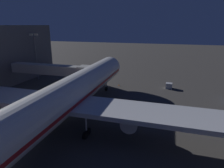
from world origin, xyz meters
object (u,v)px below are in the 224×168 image
Objects in this scene: traffic_cone_nose_port at (119,85)px; traffic_cone_nose_starboard at (105,84)px; jet_bridge at (56,70)px; apron_floodlight_mast at (36,53)px; baggage_container_near_belt at (169,86)px; airliner_at_gate at (58,102)px.

traffic_cone_nose_port is 4.40m from traffic_cone_nose_starboard.
jet_bridge reaches higher than traffic_cone_nose_starboard.
baggage_container_near_belt is (-42.08, -2.39, -8.05)m from apron_floodlight_mast.
baggage_container_near_belt is (-29.13, -11.44, -5.21)m from jet_bridge.
traffic_cone_nose_starboard is at bearing -136.56° from jet_bridge.
jet_bridge is 16.06m from apron_floodlight_mast.
apron_floodlight_mast is 42.91m from baggage_container_near_belt.
traffic_cone_nose_port is (-2.20, -29.30, -5.62)m from airliner_at_gate.
jet_bridge is (12.54, -19.50, 0.09)m from airliner_at_gate.
traffic_cone_nose_port is (-14.74, -9.80, -5.71)m from jet_bridge.
airliner_at_gate is at bearing 122.75° from jet_bridge.
airliner_at_gate is 38.39m from apron_floodlight_mast.
jet_bridge is 15.35m from traffic_cone_nose_starboard.
baggage_container_near_belt is 3.23× the size of traffic_cone_nose_starboard.
traffic_cone_nose_port is (14.38, 1.64, -0.50)m from baggage_container_near_belt.
airliner_at_gate is 23.19m from jet_bridge.
jet_bridge is at bearing 43.44° from traffic_cone_nose_starboard.
baggage_container_near_belt is at bearing -158.56° from jet_bridge.
traffic_cone_nose_port is at bearing 6.52° from baggage_container_near_belt.
airliner_at_gate is 29.91m from traffic_cone_nose_port.
apron_floodlight_mast is 8.38× the size of baggage_container_near_belt.
traffic_cone_nose_port is at bearing 180.00° from traffic_cone_nose_starboard.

